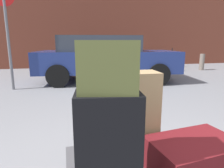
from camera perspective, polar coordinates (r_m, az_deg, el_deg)
name	(u,v)px	position (r m, az deg, el deg)	size (l,w,h in m)	color
suitcase_black_front_left	(108,147)	(1.11, -1.15, -18.11)	(0.34, 0.22, 0.62)	black
suitcase_maroon_center	(193,156)	(1.51, 22.81, -18.86)	(0.59, 0.38, 0.23)	maroon
suitcase_tan_stacked_top	(134,114)	(1.53, 6.49, -8.63)	(0.35, 0.21, 0.65)	#9E7F56
duffel_bag_olive_topmost_pile	(108,67)	(0.97, -1.25, 5.04)	(0.29, 0.19, 0.26)	#4C5128
parked_car	(105,57)	(6.25, -1.95, 7.85)	(4.52, 2.42, 1.42)	navy
bicycle_leaning	(164,60)	(10.14, 14.98, 6.82)	(1.76, 0.16, 0.96)	black
bollard_kerb_near	(143,64)	(8.27, 9.12, 5.95)	(0.21, 0.21, 0.73)	#72665B
bollard_kerb_mid	(170,63)	(8.82, 16.58, 5.97)	(0.21, 0.21, 0.73)	#72665B
bollard_kerb_far	(202,62)	(9.73, 24.89, 5.88)	(0.21, 0.21, 0.73)	#72665B
no_parking_sign	(7,28)	(5.66, -28.48, 14.37)	(0.50, 0.07, 2.58)	slate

